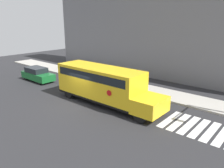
% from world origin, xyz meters
% --- Properties ---
extents(ground_plane, '(60.00, 60.00, 0.00)m').
position_xyz_m(ground_plane, '(0.00, 0.00, 0.00)').
color(ground_plane, '#28282B').
extents(sidewalk_strip, '(44.00, 3.00, 0.15)m').
position_xyz_m(sidewalk_strip, '(0.00, 6.50, 0.07)').
color(sidewalk_strip, '#B2ADA3').
rests_on(sidewalk_strip, ground).
extents(building_backdrop, '(32.00, 4.00, 12.77)m').
position_xyz_m(building_backdrop, '(0.00, 13.00, 6.39)').
color(building_backdrop, slate).
rests_on(building_backdrop, ground).
extents(crosswalk_stripes, '(4.70, 3.20, 0.01)m').
position_xyz_m(crosswalk_stripes, '(9.38, 2.00, 0.00)').
color(crosswalk_stripes, white).
rests_on(crosswalk_stripes, ground).
extents(school_bus, '(9.91, 2.57, 3.06)m').
position_xyz_m(school_bus, '(1.46, 1.22, 1.75)').
color(school_bus, yellow).
rests_on(school_bus, ground).
extents(parked_car, '(4.42, 1.76, 1.55)m').
position_xyz_m(parked_car, '(-9.09, 1.49, 0.76)').
color(parked_car, '#196B2D').
rests_on(parked_car, ground).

